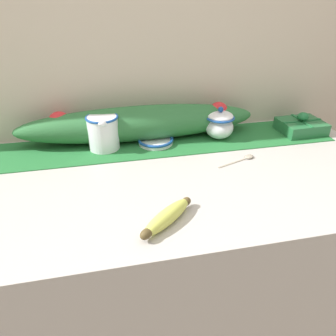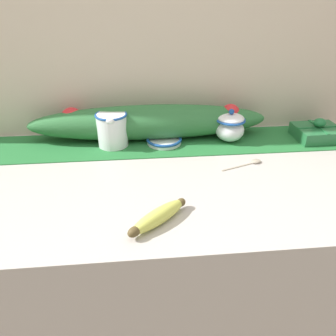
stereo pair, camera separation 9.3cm
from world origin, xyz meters
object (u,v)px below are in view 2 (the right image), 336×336
Objects in this scene: sugar_bowl at (230,127)px; small_dish at (164,140)px; cream_pitcher at (112,128)px; spoon at (253,162)px; gift_box at (317,132)px; banana at (158,217)px.

small_dish is (-0.24, -0.00, -0.04)m from sugar_bowl.
cream_pitcher and sugar_bowl have the same top height.
sugar_bowl is at bearing 0.12° from small_dish.
spoon is 0.87× the size of gift_box.
cream_pitcher is 0.83× the size of banana.
sugar_bowl is at bearing 177.49° from gift_box.
sugar_bowl is at bearing -0.19° from cream_pitcher.
banana is 0.42m from spoon.
gift_box reaches higher than spoon.
cream_pitcher is 0.47m from banana.
sugar_bowl is 0.53m from banana.
sugar_bowl reaches higher than small_dish.
gift_box is at bearing 9.06° from spoon.
small_dish reaches higher than spoon.
cream_pitcher reaches higher than banana.
banana reaches higher than spoon.
small_dish is 0.45m from banana.
banana is at bearing -159.86° from spoon.
spoon is (0.46, -0.18, -0.06)m from cream_pitcher.
cream_pitcher is 0.75m from gift_box.
banana is at bearing -123.08° from sugar_bowl.
sugar_bowl is 0.93× the size of small_dish.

